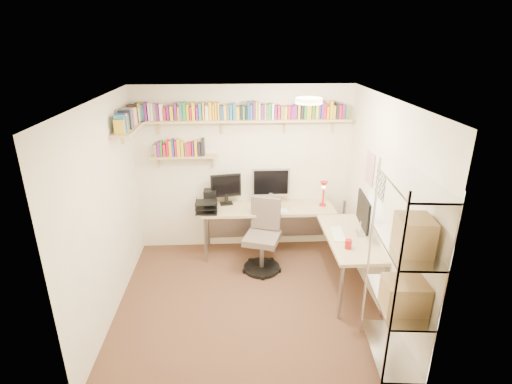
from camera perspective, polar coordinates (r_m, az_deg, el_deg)
ground at (r=5.23m, az=-1.24°, el=-15.21°), size 3.20×3.20×0.00m
room_shell at (r=4.49m, az=-1.33°, el=0.89°), size 3.24×3.04×2.52m
wall_shelves at (r=5.62m, az=-6.39°, el=10.00°), size 3.12×1.09×0.79m
corner_desk at (r=5.71m, az=3.33°, el=-3.17°), size 2.33×1.97×1.31m
office_chair at (r=5.66m, az=1.00°, el=-6.96°), size 0.58×0.59×1.04m
wire_rack at (r=3.93m, az=20.69°, el=-10.42°), size 0.51×0.92×2.05m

